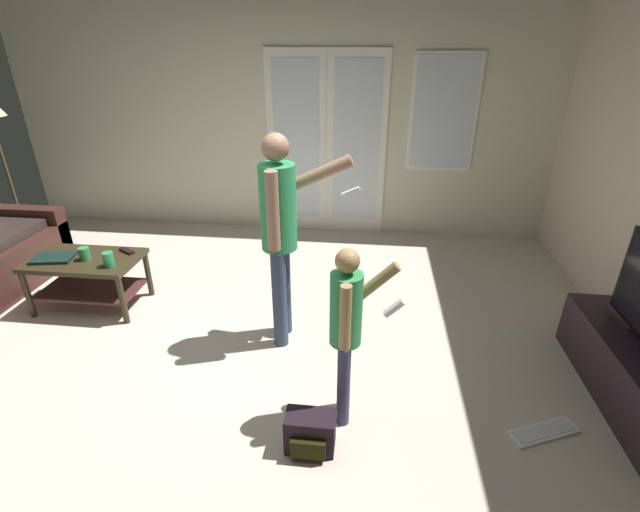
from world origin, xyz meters
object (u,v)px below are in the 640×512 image
object	(u,v)px
backpack	(310,433)
person_child	(347,323)
tv_stand	(637,377)
laptop_closed	(53,258)
cup_near_edge	(84,254)
person_adult	(281,225)
coffee_table	(87,271)
tv_remote_black	(127,251)
cup_by_laptop	(109,260)
loose_keyboard	(543,432)

from	to	relation	value
backpack	person_child	bearing A→B (deg)	57.30
tv_stand	laptop_closed	bearing A→B (deg)	171.38
tv_stand	cup_near_edge	bearing A→B (deg)	170.49
backpack	cup_near_edge	distance (m)	2.52
person_adult	backpack	xyz separation A→B (m)	(0.35, -1.06, -0.86)
coffee_table	tv_remote_black	size ratio (longest dim) A/B	5.41
cup_near_edge	tv_remote_black	xyz separation A→B (m)	(0.27, 0.18, -0.05)
cup_near_edge	tv_remote_black	world-z (taller)	cup_near_edge
cup_by_laptop	person_adult	bearing A→B (deg)	-6.03
laptop_closed	tv_remote_black	world-z (taller)	laptop_closed
person_child	tv_stand	bearing A→B (deg)	10.10
coffee_table	backpack	bearing A→B (deg)	-32.02
person_adult	cup_by_laptop	xyz separation A→B (m)	(-1.49, 0.16, -0.44)
cup_near_edge	loose_keyboard	bearing A→B (deg)	-16.59
laptop_closed	person_child	bearing A→B (deg)	-32.08
coffee_table	tv_remote_black	distance (m)	0.37
coffee_table	loose_keyboard	distance (m)	3.72
person_child	person_adult	bearing A→B (deg)	124.20
coffee_table	laptop_closed	world-z (taller)	laptop_closed
person_adult	loose_keyboard	size ratio (longest dim) A/B	3.56
tv_stand	tv_remote_black	xyz separation A→B (m)	(-3.89, 0.88, 0.28)
tv_stand	cup_near_edge	world-z (taller)	cup_near_edge
person_adult	loose_keyboard	bearing A→B (deg)	-24.46
loose_keyboard	person_child	bearing A→B (deg)	179.28
loose_keyboard	tv_remote_black	size ratio (longest dim) A/B	2.68
cup_by_laptop	tv_remote_black	size ratio (longest dim) A/B	0.74
tv_stand	person_child	xyz separation A→B (m)	(-1.87, -0.33, 0.49)
tv_stand	loose_keyboard	bearing A→B (deg)	-151.93
tv_stand	tv_remote_black	bearing A→B (deg)	167.23
tv_stand	backpack	size ratio (longest dim) A/B	4.82
backpack	cup_by_laptop	world-z (taller)	cup_by_laptop
person_adult	tv_remote_black	distance (m)	1.63
cup_near_edge	tv_remote_black	size ratio (longest dim) A/B	0.66
tv_stand	backpack	xyz separation A→B (m)	(-2.05, -0.62, -0.09)
person_adult	loose_keyboard	world-z (taller)	person_adult
coffee_table	person_child	bearing A→B (deg)	-24.40
cup_near_edge	cup_by_laptop	distance (m)	0.29
person_adult	laptop_closed	xyz separation A→B (m)	(-2.04, 0.23, -0.49)
person_child	laptop_closed	bearing A→B (deg)	158.65
tv_stand	tv_remote_black	world-z (taller)	tv_remote_black
loose_keyboard	laptop_closed	size ratio (longest dim) A/B	1.39
person_adult	backpack	size ratio (longest dim) A/B	5.64
tv_stand	cup_near_edge	distance (m)	4.23
backpack	cup_by_laptop	xyz separation A→B (m)	(-1.84, 1.22, 0.41)
backpack	loose_keyboard	size ratio (longest dim) A/B	0.63
loose_keyboard	cup_near_edge	world-z (taller)	cup_near_edge
tv_stand	cup_by_laptop	world-z (taller)	cup_by_laptop
coffee_table	person_child	size ratio (longest dim) A/B	0.79
person_adult	cup_by_laptop	size ratio (longest dim) A/B	12.90
tv_stand	laptop_closed	distance (m)	4.50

